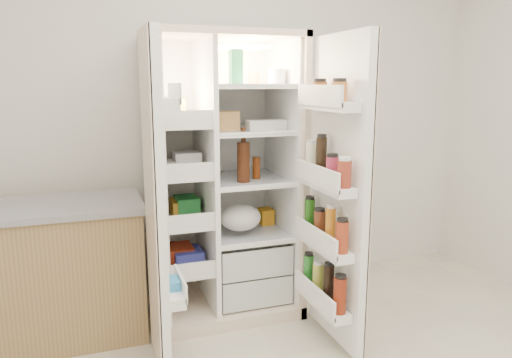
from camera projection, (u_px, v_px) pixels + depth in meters
name	position (u px, v px, depth m)	size (l,w,h in m)	color
wall_back	(223.00, 104.00, 3.45)	(4.00, 0.02, 2.70)	silver
refrigerator	(223.00, 199.00, 3.21)	(0.92, 0.70, 1.80)	beige
freezer_door	(156.00, 205.00, 2.46)	(0.15, 0.40, 1.72)	white
fridge_door	(336.00, 197.00, 2.70)	(0.17, 0.58, 1.72)	white
kitchen_counter	(46.00, 272.00, 2.83)	(1.13, 0.60, 0.82)	#94774A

